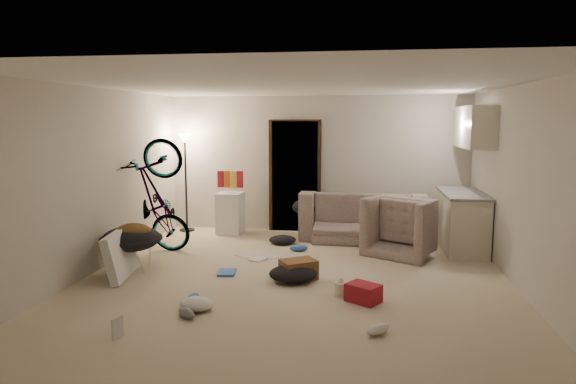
# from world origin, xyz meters

# --- Properties ---
(floor) EXTENTS (5.50, 6.00, 0.02)m
(floor) POSITION_xyz_m (0.00, 0.00, -0.01)
(floor) COLOR beige
(floor) RESTS_ON ground
(ceiling) EXTENTS (5.50, 6.00, 0.02)m
(ceiling) POSITION_xyz_m (0.00, 0.00, 2.51)
(ceiling) COLOR white
(ceiling) RESTS_ON wall_back
(wall_back) EXTENTS (5.50, 0.02, 2.50)m
(wall_back) POSITION_xyz_m (0.00, 3.01, 1.25)
(wall_back) COLOR beige
(wall_back) RESTS_ON floor
(wall_front) EXTENTS (5.50, 0.02, 2.50)m
(wall_front) POSITION_xyz_m (0.00, -3.01, 1.25)
(wall_front) COLOR beige
(wall_front) RESTS_ON floor
(wall_left) EXTENTS (0.02, 6.00, 2.50)m
(wall_left) POSITION_xyz_m (-2.76, 0.00, 1.25)
(wall_left) COLOR beige
(wall_left) RESTS_ON floor
(wall_right) EXTENTS (0.02, 6.00, 2.50)m
(wall_right) POSITION_xyz_m (2.76, 0.00, 1.25)
(wall_right) COLOR beige
(wall_right) RESTS_ON floor
(doorway) EXTENTS (0.85, 0.10, 2.04)m
(doorway) POSITION_xyz_m (-0.40, 2.97, 1.02)
(doorway) COLOR black
(doorway) RESTS_ON floor
(door_trim) EXTENTS (0.97, 0.04, 2.10)m
(door_trim) POSITION_xyz_m (-0.40, 2.94, 1.02)
(door_trim) COLOR black
(door_trim) RESTS_ON floor
(floor_lamp) EXTENTS (0.28, 0.28, 1.81)m
(floor_lamp) POSITION_xyz_m (-2.40, 2.65, 1.31)
(floor_lamp) COLOR black
(floor_lamp) RESTS_ON floor
(kitchen_counter) EXTENTS (0.60, 1.50, 0.88)m
(kitchen_counter) POSITION_xyz_m (2.43, 2.00, 0.44)
(kitchen_counter) COLOR beige
(kitchen_counter) RESTS_ON floor
(counter_top) EXTENTS (0.64, 1.54, 0.04)m
(counter_top) POSITION_xyz_m (2.43, 2.00, 0.90)
(counter_top) COLOR gray
(counter_top) RESTS_ON kitchen_counter
(kitchen_uppers) EXTENTS (0.38, 1.40, 0.65)m
(kitchen_uppers) POSITION_xyz_m (2.56, 2.00, 1.95)
(kitchen_uppers) COLOR beige
(kitchen_uppers) RESTS_ON wall_right
(sofa) EXTENTS (2.15, 0.88, 0.62)m
(sofa) POSITION_xyz_m (0.85, 2.45, 0.31)
(sofa) COLOR #3A4139
(sofa) RESTS_ON floor
(armchair) EXTENTS (1.32, 1.27, 0.66)m
(armchair) POSITION_xyz_m (1.57, 1.63, 0.33)
(armchair) COLOR #3A4139
(armchair) RESTS_ON floor
(bicycle) EXTENTS (1.83, 0.82, 1.05)m
(bicycle) POSITION_xyz_m (-2.30, 1.04, 0.48)
(bicycle) COLOR black
(bicycle) RESTS_ON floor
(book_asset) EXTENTS (0.24, 0.21, 0.02)m
(book_asset) POSITION_xyz_m (-1.46, -2.12, 0.01)
(book_asset) COLOR maroon
(book_asset) RESTS_ON floor
(mini_fridge) EXTENTS (0.46, 0.46, 0.75)m
(mini_fridge) POSITION_xyz_m (-1.54, 2.55, 0.38)
(mini_fridge) COLOR white
(mini_fridge) RESTS_ON floor
(snack_box_0) EXTENTS (0.11, 0.08, 0.30)m
(snack_box_0) POSITION_xyz_m (-1.71, 2.55, 1.00)
(snack_box_0) COLOR maroon
(snack_box_0) RESTS_ON mini_fridge
(snack_box_1) EXTENTS (0.11, 0.08, 0.30)m
(snack_box_1) POSITION_xyz_m (-1.59, 2.55, 1.00)
(snack_box_1) COLOR #C25818
(snack_box_1) RESTS_ON mini_fridge
(snack_box_2) EXTENTS (0.12, 0.10, 0.30)m
(snack_box_2) POSITION_xyz_m (-1.47, 2.55, 1.00)
(snack_box_2) COLOR gold
(snack_box_2) RESTS_ON mini_fridge
(snack_box_3) EXTENTS (0.11, 0.08, 0.30)m
(snack_box_3) POSITION_xyz_m (-1.35, 2.55, 1.00)
(snack_box_3) COLOR maroon
(snack_box_3) RESTS_ON mini_fridge
(saucer_chair) EXTENTS (0.86, 0.86, 0.61)m
(saucer_chair) POSITION_xyz_m (-2.30, 0.11, 0.36)
(saucer_chair) COLOR silver
(saucer_chair) RESTS_ON floor
(hoodie) EXTENTS (0.53, 0.47, 0.22)m
(hoodie) POSITION_xyz_m (-2.25, 0.08, 0.55)
(hoodie) COLOR #503A1B
(hoodie) RESTS_ON saucer_chair
(sofa_drape) EXTENTS (0.57, 0.47, 0.28)m
(sofa_drape) POSITION_xyz_m (-0.10, 2.45, 0.54)
(sofa_drape) COLOR black
(sofa_drape) RESTS_ON sofa
(tv_box) EXTENTS (0.38, 0.95, 0.62)m
(tv_box) POSITION_xyz_m (-2.30, -0.22, 0.30)
(tv_box) COLOR silver
(tv_box) RESTS_ON floor
(drink_case_a) EXTENTS (0.54, 0.50, 0.25)m
(drink_case_a) POSITION_xyz_m (0.03, 0.03, 0.13)
(drink_case_a) COLOR brown
(drink_case_a) RESTS_ON floor
(drink_case_b) EXTENTS (0.45, 0.42, 0.21)m
(drink_case_b) POSITION_xyz_m (0.88, -0.71, 0.10)
(drink_case_b) COLOR maroon
(drink_case_b) RESTS_ON floor
(juicer) EXTENTS (0.16, 0.16, 0.23)m
(juicer) POSITION_xyz_m (0.61, -0.55, 0.09)
(juicer) COLOR silver
(juicer) RESTS_ON floor
(newspaper) EXTENTS (0.73, 0.71, 0.01)m
(newspaper) POSITION_xyz_m (-0.72, 1.06, 0.00)
(newspaper) COLOR beige
(newspaper) RESTS_ON floor
(book_blue) EXTENTS (0.27, 0.34, 0.03)m
(book_blue) POSITION_xyz_m (-0.95, 0.11, 0.02)
(book_blue) COLOR #3262B5
(book_blue) RESTS_ON floor
(book_white) EXTENTS (0.28, 0.31, 0.02)m
(book_white) POSITION_xyz_m (-0.67, 0.84, 0.01)
(book_white) COLOR silver
(book_white) RESTS_ON floor
(shoe_0) EXTENTS (0.31, 0.18, 0.11)m
(shoe_0) POSITION_xyz_m (-0.14, 1.43, 0.05)
(shoe_0) COLOR #3262B5
(shoe_0) RESTS_ON floor
(shoe_2) EXTENTS (0.13, 0.30, 0.11)m
(shoe_2) POSITION_xyz_m (-1.03, -1.07, 0.06)
(shoe_2) COLOR #3262B5
(shoe_2) RESTS_ON floor
(shoe_3) EXTENTS (0.28, 0.27, 0.10)m
(shoe_3) POSITION_xyz_m (-0.96, -1.46, 0.05)
(shoe_3) COLOR slate
(shoe_3) RESTS_ON floor
(shoe_4) EXTENTS (0.29, 0.29, 0.11)m
(shoe_4) POSITION_xyz_m (1.02, -1.61, 0.05)
(shoe_4) COLOR white
(shoe_4) RESTS_ON floor
(clothes_lump_a) EXTENTS (0.69, 0.62, 0.20)m
(clothes_lump_a) POSITION_xyz_m (-0.02, -0.08, 0.10)
(clothes_lump_a) COLOR black
(clothes_lump_a) RESTS_ON floor
(clothes_lump_b) EXTENTS (0.54, 0.50, 0.14)m
(clothes_lump_b) POSITION_xyz_m (-0.47, 1.89, 0.07)
(clothes_lump_b) COLOR black
(clothes_lump_b) RESTS_ON floor
(clothes_lump_c) EXTENTS (0.52, 0.50, 0.12)m
(clothes_lump_c) POSITION_xyz_m (-0.93, -1.22, 0.06)
(clothes_lump_c) COLOR silver
(clothes_lump_c) RESTS_ON floor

